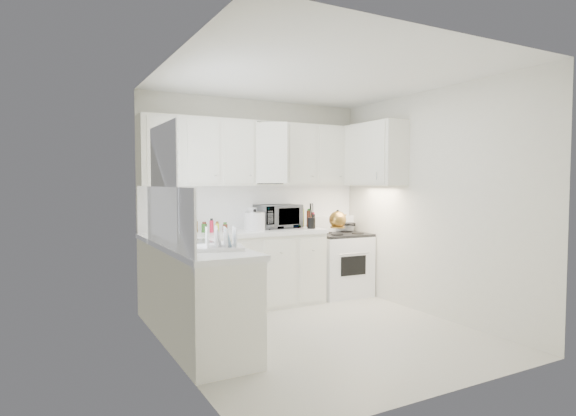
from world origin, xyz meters
TOP-DOWN VIEW (x-y plane):
  - floor at (0.00, 0.00)m, footprint 3.20×3.20m
  - ceiling at (0.00, 0.00)m, footprint 3.20×3.20m
  - wall_back at (0.00, 1.60)m, footprint 3.00×0.00m
  - wall_front at (0.00, -1.60)m, footprint 3.00×0.00m
  - wall_left at (-1.50, 0.00)m, footprint 0.00×3.20m
  - wall_right at (1.50, 0.00)m, footprint 0.00×3.20m
  - window_blinds at (-1.48, 0.35)m, footprint 0.06×0.96m
  - lower_cabinets_back at (-0.39, 1.30)m, footprint 2.22×0.60m
  - lower_cabinets_left at (-1.20, 0.20)m, footprint 0.60×1.60m
  - countertop_back at (-0.39, 1.29)m, footprint 2.24×0.64m
  - countertop_left at (-1.19, 0.20)m, footprint 0.64×1.62m
  - backsplash_back at (0.00, 1.59)m, footprint 2.98×0.02m
  - backsplash_left at (-1.49, 0.20)m, footprint 0.02×1.60m
  - upper_cabinets_back at (0.00, 1.44)m, footprint 3.00×0.33m
  - upper_cabinets_right at (1.33, 0.82)m, footprint 0.33×0.90m
  - sink at (-1.19, 0.55)m, footprint 0.42×0.38m
  - stove at (1.14, 1.27)m, footprint 0.74×0.62m
  - tea_kettle at (0.96, 1.11)m, footprint 0.29×0.25m
  - frying_pan at (1.32, 1.43)m, footprint 0.37×0.52m
  - microwave at (0.24, 1.42)m, footprint 0.57×0.35m
  - rice_cooker at (-0.14, 1.31)m, footprint 0.30×0.30m
  - paper_towel at (-0.07, 1.52)m, footprint 0.12×0.12m
  - utensil_crock at (0.58, 1.15)m, footprint 0.13×0.13m
  - dish_rack at (-1.12, -0.10)m, footprint 0.47×0.40m
  - spice_left_0 at (-0.85, 1.42)m, footprint 0.06×0.06m
  - spice_left_1 at (-0.78, 1.33)m, footprint 0.06×0.06m
  - spice_left_2 at (-0.70, 1.42)m, footprint 0.06×0.06m
  - spice_left_3 at (-0.62, 1.33)m, footprint 0.06×0.06m
  - spice_left_4 at (-0.55, 1.42)m, footprint 0.06×0.06m
  - sauce_right_0 at (0.58, 1.46)m, footprint 0.06×0.06m
  - sauce_right_1 at (0.64, 1.40)m, footprint 0.06×0.06m
  - sauce_right_2 at (0.69, 1.46)m, footprint 0.06×0.06m
  - sauce_right_3 at (0.74, 1.40)m, footprint 0.06×0.06m

SIDE VIEW (x-z plane):
  - floor at x=0.00m, z-range 0.00..0.00m
  - lower_cabinets_back at x=-0.39m, z-range 0.00..0.90m
  - lower_cabinets_left at x=-1.20m, z-range 0.00..0.90m
  - stove at x=1.14m, z-range 0.00..1.08m
  - countertop_back at x=-0.39m, z-range 0.90..0.95m
  - countertop_left at x=-1.19m, z-range 0.90..0.95m
  - frying_pan at x=1.32m, z-range 0.95..0.99m
  - spice_left_0 at x=-0.85m, z-range 0.95..1.08m
  - spice_left_1 at x=-0.78m, z-range 0.95..1.08m
  - spice_left_2 at x=-0.70m, z-range 0.95..1.08m
  - spice_left_3 at x=-0.62m, z-range 0.95..1.08m
  - spice_left_4 at x=-0.55m, z-range 0.95..1.08m
  - sauce_right_0 at x=0.58m, z-range 0.95..1.14m
  - sauce_right_1 at x=0.64m, z-range 0.95..1.14m
  - sauce_right_2 at x=0.69m, z-range 0.95..1.14m
  - sauce_right_3 at x=0.74m, z-range 0.95..1.14m
  - dish_rack at x=-1.12m, z-range 0.95..1.17m
  - tea_kettle at x=0.96m, z-range 0.94..1.20m
  - sink at x=-1.19m, z-range 0.92..1.22m
  - rice_cooker at x=-0.14m, z-range 0.95..1.21m
  - paper_towel at x=-0.07m, z-range 0.95..1.22m
  - utensil_crock at x=0.58m, z-range 0.95..1.28m
  - microwave at x=0.24m, z-range 0.95..1.32m
  - backsplash_back at x=0.00m, z-range 0.95..1.50m
  - backsplash_left at x=-1.49m, z-range 0.95..1.50m
  - wall_back at x=0.00m, z-range -0.20..2.80m
  - wall_front at x=0.00m, z-range -0.20..2.80m
  - wall_left at x=-1.50m, z-range -0.30..2.90m
  - wall_right at x=1.50m, z-range -0.30..2.90m
  - upper_cabinets_back at x=0.00m, z-range 1.10..1.90m
  - upper_cabinets_right at x=1.33m, z-range 1.10..1.90m
  - window_blinds at x=-1.48m, z-range 1.02..2.08m
  - ceiling at x=0.00m, z-range 2.60..2.60m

